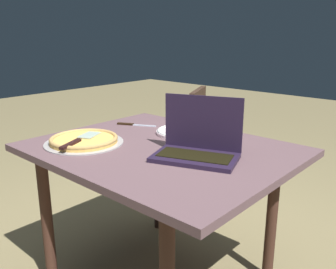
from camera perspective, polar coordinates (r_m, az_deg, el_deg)
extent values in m
cube|color=brown|center=(1.66, -1.13, -2.47)|extent=(1.15, 0.92, 0.03)
cylinder|color=#3C231B|center=(1.87, -18.53, -13.24)|extent=(0.05, 0.05, 0.69)
cylinder|color=#3C231B|center=(2.30, -1.55, -6.82)|extent=(0.05, 0.05, 0.69)
cylinder|color=#3C231B|center=(1.90, 16.06, -12.53)|extent=(0.05, 0.05, 0.69)
cube|color=#22182E|center=(1.49, 4.25, -3.69)|extent=(0.39, 0.31, 0.02)
cube|color=black|center=(1.48, 4.26, -3.31)|extent=(0.33, 0.22, 0.00)
cube|color=#22182E|center=(1.55, 5.53, 1.89)|extent=(0.32, 0.13, 0.23)
cube|color=#374196|center=(1.55, 5.51, 1.88)|extent=(0.29, 0.11, 0.20)
cylinder|color=white|center=(1.87, 2.06, 0.33)|extent=(0.26, 0.26, 0.01)
torus|color=white|center=(1.87, 2.07, 0.63)|extent=(0.25, 0.25, 0.01)
cube|color=#DCBA5B|center=(1.86, 2.07, 0.84)|extent=(0.14, 0.15, 0.02)
cube|color=tan|center=(1.92, 2.77, 1.26)|extent=(0.11, 0.05, 0.03)
cylinder|color=#9D9999|center=(1.75, -13.10, -1.29)|extent=(0.37, 0.37, 0.01)
cylinder|color=#E4AE50|center=(1.75, -13.12, -0.91)|extent=(0.31, 0.31, 0.02)
torus|color=tan|center=(1.74, -13.14, -0.63)|extent=(0.32, 0.32, 0.02)
cube|color=#A8BDAD|center=(1.78, -12.32, -0.07)|extent=(0.11, 0.13, 0.00)
cube|color=black|center=(1.65, -15.14, -1.46)|extent=(0.08, 0.14, 0.01)
cube|color=#B1B8CA|center=(2.03, -4.24, 1.45)|extent=(0.16, 0.10, 0.00)
cube|color=black|center=(2.07, -6.74, 1.67)|extent=(0.09, 0.06, 0.01)
cube|color=#35241A|center=(2.73, 0.81, -1.06)|extent=(0.54, 0.54, 0.04)
cube|color=#35241A|center=(2.63, 4.70, 3.01)|extent=(0.19, 0.36, 0.38)
cylinder|color=#35241A|center=(3.02, -1.57, -4.01)|extent=(0.03, 0.03, 0.42)
cylinder|color=#35241A|center=(2.69, -4.05, -6.51)|extent=(0.03, 0.03, 0.42)
cylinder|color=#35241A|center=(2.93, 5.24, -4.71)|extent=(0.03, 0.03, 0.42)
cylinder|color=#35241A|center=(2.59, 3.56, -7.41)|extent=(0.03, 0.03, 0.42)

